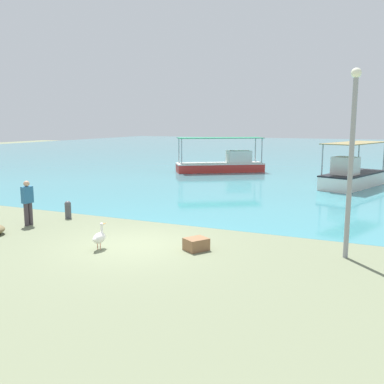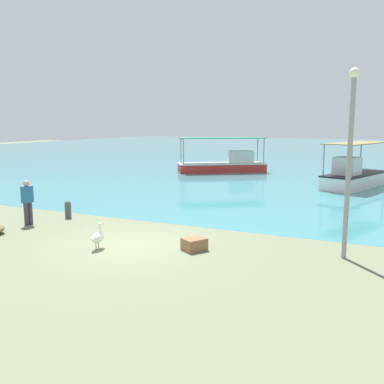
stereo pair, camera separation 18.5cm
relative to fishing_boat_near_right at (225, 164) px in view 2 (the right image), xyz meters
name	(u,v)px [view 2 (the right image)]	position (x,y,z in m)	size (l,w,h in m)	color
ground	(133,245)	(4.38, -20.22, -0.64)	(120.00, 120.00, 0.00)	#6D7657
harbor_water	(329,151)	(4.38, 27.78, -0.64)	(110.00, 90.00, 0.00)	teal
fishing_boat_near_right	(225,164)	(0.00, 0.00, 0.00)	(6.75, 5.31, 2.65)	red
fishing_boat_outer	(354,176)	(9.79, -4.49, 0.04)	(3.62, 5.91, 2.64)	white
pelican	(98,237)	(3.65, -21.06, -0.26)	(0.32, 0.81, 0.80)	#E0997A
lamp_post	(350,153)	(10.57, -18.84, 2.35)	(0.28, 0.28, 5.28)	gray
mooring_bollard	(68,209)	(-0.07, -18.05, -0.26)	(0.26, 0.26, 0.71)	#47474C
fisherman_standing	(28,201)	(-0.66, -19.58, 0.27)	(0.29, 0.43, 1.69)	#40383E
cargo_crate	(194,244)	(6.38, -19.93, -0.45)	(0.66, 0.55, 0.37)	#885F3F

